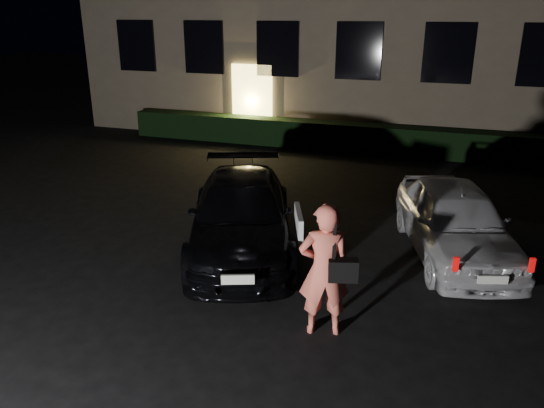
% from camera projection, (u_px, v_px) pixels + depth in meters
% --- Properties ---
extents(ground, '(80.00, 80.00, 0.00)m').
position_uv_depth(ground, '(208.00, 327.00, 7.45)').
color(ground, black).
rests_on(ground, ground).
extents(hedge, '(15.00, 0.70, 0.85)m').
position_uv_depth(hedge, '(352.00, 137.00, 16.62)').
color(hedge, black).
rests_on(hedge, ground).
extents(sedan, '(3.30, 4.86, 1.31)m').
position_uv_depth(sedan, '(242.00, 215.00, 9.71)').
color(sedan, black).
rests_on(sedan, ground).
extents(hatch, '(2.64, 4.14, 1.31)m').
position_uv_depth(hatch, '(455.00, 221.00, 9.42)').
color(hatch, silver).
rests_on(hatch, ground).
extents(man, '(0.86, 0.63, 1.88)m').
position_uv_depth(man, '(325.00, 270.00, 7.02)').
color(man, '#E76653').
rests_on(man, ground).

